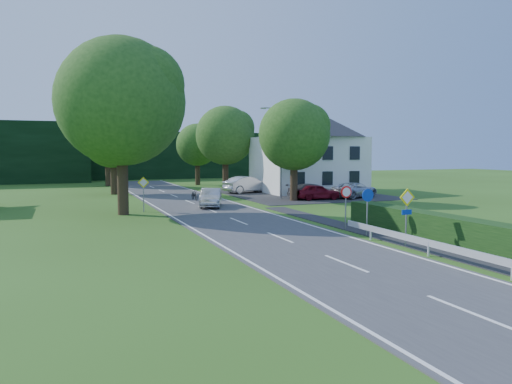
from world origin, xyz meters
name	(u,v)px	position (x,y,z in m)	size (l,w,h in m)	color
ground	(468,313)	(0.00, 0.00, 0.00)	(160.00, 160.00, 0.00)	#2D4E16
road	(228,217)	(0.00, 20.00, 0.02)	(7.00, 80.00, 0.04)	#3D3D40
parking_pad	(304,194)	(12.00, 33.00, 0.02)	(14.00, 16.00, 0.04)	#242427
line_edge_left	(177,220)	(-3.25, 20.00, 0.04)	(0.12, 80.00, 0.01)	white
line_edge_right	(275,215)	(3.25, 20.00, 0.04)	(0.12, 80.00, 0.01)	white
line_centre	(228,217)	(0.00, 20.00, 0.04)	(0.12, 80.00, 0.01)	white
tree_main	(121,127)	(-6.00, 24.00, 5.82)	(9.40, 9.40, 11.64)	#214A16
tree_left_far	(113,150)	(-5.00, 40.00, 4.29)	(7.00, 7.00, 8.58)	#214A16
tree_right_far	(225,148)	(7.00, 42.00, 4.54)	(7.40, 7.40, 9.09)	#214A16
tree_left_back	(107,152)	(-4.50, 52.00, 4.04)	(6.60, 6.60, 8.07)	#214A16
tree_right_back	(197,154)	(6.00, 50.00, 3.78)	(6.20, 6.20, 7.56)	#214A16
tree_right_mid	(294,150)	(8.50, 28.00, 4.29)	(7.00, 7.00, 8.58)	#214A16
treeline_right	(183,155)	(8.00, 66.00, 3.50)	(30.00, 5.00, 7.00)	black
house_white	(308,149)	(14.00, 36.00, 4.41)	(10.60, 8.40, 8.60)	white
streetlight	(279,148)	(8.06, 30.00, 4.46)	(2.03, 0.18, 8.00)	gray
sign_priority_right	(407,207)	(4.30, 7.98, 1.80)	(0.78, 0.09, 2.59)	gray
sign_roundabout	(368,203)	(4.30, 10.98, 1.67)	(0.64, 0.08, 2.37)	gray
sign_speed_limit	(346,197)	(4.30, 12.97, 1.77)	(0.64, 0.11, 2.37)	gray
sign_priority_left	(143,187)	(-4.50, 24.98, 1.72)	(0.78, 0.09, 2.44)	gray
moving_car	(211,198)	(0.63, 25.98, 0.73)	(1.46, 4.18, 1.38)	#B7B7BC
motorcycle	(195,195)	(0.78, 31.39, 0.51)	(0.62, 1.78, 0.94)	black
parked_car_red	(317,192)	(10.70, 27.93, 0.70)	(1.57, 3.90, 1.33)	maroon
parked_car_silver_a	(247,185)	(7.57, 36.71, 0.86)	(1.73, 4.95, 1.63)	#A3A2A6
parked_car_grey	(313,191)	(10.72, 28.80, 0.70)	(1.85, 4.55, 1.32)	#57565C
parked_car_silver_b	(355,190)	(14.73, 28.38, 0.72)	(2.25, 4.89, 1.36)	silver
parasol	(280,182)	(10.39, 35.00, 1.14)	(2.40, 2.45, 2.20)	#A41A0D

